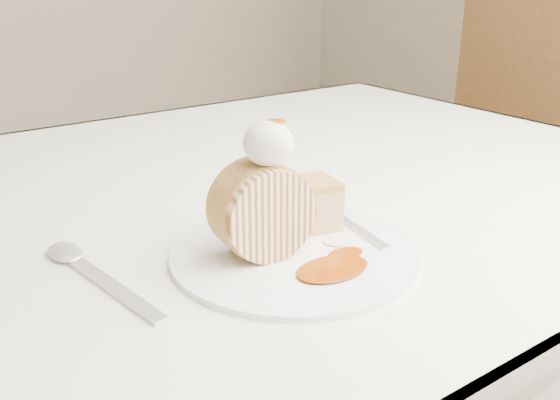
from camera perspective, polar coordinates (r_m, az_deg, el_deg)
table at (r=0.82m, az=-8.27°, el=-5.60°), size 1.40×0.90×0.75m
chair_end at (r=1.62m, az=20.33°, el=3.07°), size 0.51×0.51×0.98m
plate at (r=0.62m, az=1.30°, el=-4.91°), size 0.29×0.29×0.01m
roulade_slice at (r=0.59m, az=-1.62°, el=-0.95°), size 0.10×0.06×0.09m
cake_chunk at (r=0.66m, az=2.77°, el=-0.67°), size 0.06×0.06×0.05m
whipped_cream at (r=0.57m, az=-1.08°, el=5.18°), size 0.05×0.05×0.04m
caramel_drizzle at (r=0.57m, az=-0.56°, el=7.61°), size 0.02×0.02×0.01m
caramel_pool at (r=0.58m, az=4.81°, el=-6.24°), size 0.08×0.06×0.00m
fork at (r=0.66m, az=7.18°, el=-2.70°), size 0.04×0.15×0.00m
spoon at (r=0.57m, az=-14.83°, el=-7.86°), size 0.05×0.18×0.00m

